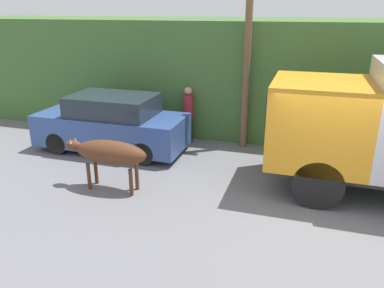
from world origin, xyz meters
TOP-DOWN VIEW (x-y plane):
  - ground_plane at (0.00, 0.00)m, footprint 60.00×60.00m
  - hillside_embankment at (0.00, 6.48)m, footprint 32.00×5.86m
  - building_backdrop at (-4.31, 5.06)m, footprint 4.96×2.70m
  - brown_cow at (-4.86, -0.58)m, footprint 2.10×0.57m
  - parked_suv at (-6.11, 1.80)m, footprint 4.49×1.80m
  - pedestrian_on_hill at (-4.16, 3.28)m, footprint 0.35×0.35m
  - utility_pole at (-2.37, 3.29)m, footprint 0.90×0.21m

SIDE VIEW (x-z plane):
  - ground_plane at x=0.00m, z-range 0.00..0.00m
  - parked_suv at x=-6.11m, z-range -0.03..1.68m
  - brown_cow at x=-4.86m, z-range 0.31..1.54m
  - pedestrian_on_hill at x=-4.16m, z-range 0.10..1.88m
  - building_backdrop at x=-4.31m, z-range 0.01..2.58m
  - hillside_embankment at x=0.00m, z-range 0.00..3.75m
  - utility_pole at x=-2.37m, z-range 0.12..5.73m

